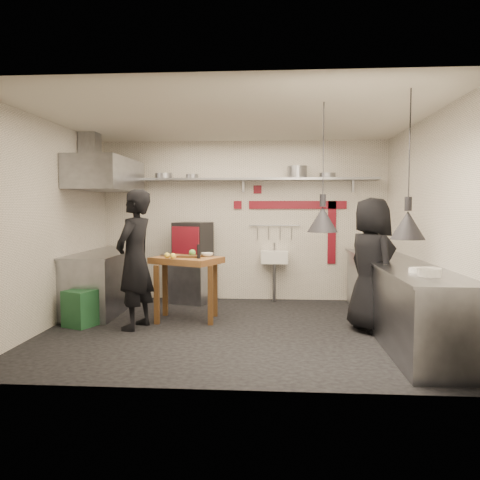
# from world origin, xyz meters

# --- Properties ---
(floor) EXTENTS (5.00, 5.00, 0.00)m
(floor) POSITION_xyz_m (0.00, 0.00, 0.00)
(floor) COLOR black
(floor) RESTS_ON ground
(ceiling) EXTENTS (5.00, 5.00, 0.00)m
(ceiling) POSITION_xyz_m (0.00, 0.00, 2.80)
(ceiling) COLOR beige
(ceiling) RESTS_ON floor
(wall_back) EXTENTS (5.00, 0.04, 2.80)m
(wall_back) POSITION_xyz_m (0.00, 2.10, 1.40)
(wall_back) COLOR beige
(wall_back) RESTS_ON floor
(wall_front) EXTENTS (5.00, 0.04, 2.80)m
(wall_front) POSITION_xyz_m (0.00, -2.10, 1.40)
(wall_front) COLOR beige
(wall_front) RESTS_ON floor
(wall_left) EXTENTS (0.04, 4.20, 2.80)m
(wall_left) POSITION_xyz_m (-2.50, 0.00, 1.40)
(wall_left) COLOR beige
(wall_left) RESTS_ON floor
(wall_right) EXTENTS (0.04, 4.20, 2.80)m
(wall_right) POSITION_xyz_m (2.50, 0.00, 1.40)
(wall_right) COLOR beige
(wall_right) RESTS_ON floor
(red_band_horiz) EXTENTS (1.70, 0.02, 0.14)m
(red_band_horiz) POSITION_xyz_m (0.95, 2.08, 1.68)
(red_band_horiz) COLOR maroon
(red_band_horiz) RESTS_ON wall_back
(red_band_vert) EXTENTS (0.14, 0.02, 1.10)m
(red_band_vert) POSITION_xyz_m (1.55, 2.08, 1.20)
(red_band_vert) COLOR maroon
(red_band_vert) RESTS_ON wall_back
(red_tile_a) EXTENTS (0.14, 0.02, 0.14)m
(red_tile_a) POSITION_xyz_m (0.25, 2.08, 1.95)
(red_tile_a) COLOR maroon
(red_tile_a) RESTS_ON wall_back
(red_tile_b) EXTENTS (0.14, 0.02, 0.14)m
(red_tile_b) POSITION_xyz_m (-0.10, 2.08, 1.68)
(red_tile_b) COLOR maroon
(red_tile_b) RESTS_ON wall_back
(back_shelf) EXTENTS (4.60, 0.34, 0.04)m
(back_shelf) POSITION_xyz_m (0.00, 1.92, 2.12)
(back_shelf) COLOR slate
(back_shelf) RESTS_ON wall_back
(shelf_bracket_left) EXTENTS (0.04, 0.06, 0.24)m
(shelf_bracket_left) POSITION_xyz_m (-1.90, 2.07, 2.02)
(shelf_bracket_left) COLOR slate
(shelf_bracket_left) RESTS_ON wall_back
(shelf_bracket_mid) EXTENTS (0.04, 0.06, 0.24)m
(shelf_bracket_mid) POSITION_xyz_m (0.00, 2.07, 2.02)
(shelf_bracket_mid) COLOR slate
(shelf_bracket_mid) RESTS_ON wall_back
(shelf_bracket_right) EXTENTS (0.04, 0.06, 0.24)m
(shelf_bracket_right) POSITION_xyz_m (1.90, 2.07, 2.02)
(shelf_bracket_right) COLOR slate
(shelf_bracket_right) RESTS_ON wall_back
(pan_far_left) EXTENTS (0.39, 0.39, 0.09)m
(pan_far_left) POSITION_xyz_m (-1.38, 1.92, 2.19)
(pan_far_left) COLOR slate
(pan_far_left) RESTS_ON back_shelf
(pan_mid_left) EXTENTS (0.25, 0.25, 0.07)m
(pan_mid_left) POSITION_xyz_m (-0.89, 1.92, 2.18)
(pan_mid_left) COLOR slate
(pan_mid_left) RESTS_ON back_shelf
(stock_pot) EXTENTS (0.38, 0.38, 0.20)m
(stock_pot) POSITION_xyz_m (0.93, 1.92, 2.24)
(stock_pot) COLOR slate
(stock_pot) RESTS_ON back_shelf
(pan_right) EXTENTS (0.30, 0.30, 0.08)m
(pan_right) POSITION_xyz_m (1.45, 1.92, 2.18)
(pan_right) COLOR slate
(pan_right) RESTS_ON back_shelf
(oven_stand) EXTENTS (0.83, 0.79, 0.80)m
(oven_stand) POSITION_xyz_m (-0.87, 1.77, 0.40)
(oven_stand) COLOR slate
(oven_stand) RESTS_ON floor
(combi_oven) EXTENTS (0.69, 0.66, 0.58)m
(combi_oven) POSITION_xyz_m (-0.86, 1.79, 1.09)
(combi_oven) COLOR black
(combi_oven) RESTS_ON oven_stand
(oven_door) EXTENTS (0.48, 0.19, 0.46)m
(oven_door) POSITION_xyz_m (-0.92, 1.46, 1.09)
(oven_door) COLOR maroon
(oven_door) RESTS_ON combi_oven
(oven_glass) EXTENTS (0.38, 0.14, 0.34)m
(oven_glass) POSITION_xyz_m (-0.92, 1.46, 1.09)
(oven_glass) COLOR black
(oven_glass) RESTS_ON oven_door
(hand_sink) EXTENTS (0.46, 0.34, 0.22)m
(hand_sink) POSITION_xyz_m (0.55, 1.92, 0.78)
(hand_sink) COLOR silver
(hand_sink) RESTS_ON wall_back
(sink_tap) EXTENTS (0.03, 0.03, 0.14)m
(sink_tap) POSITION_xyz_m (0.55, 1.92, 0.96)
(sink_tap) COLOR slate
(sink_tap) RESTS_ON hand_sink
(sink_drain) EXTENTS (0.06, 0.06, 0.66)m
(sink_drain) POSITION_xyz_m (0.55, 1.88, 0.34)
(sink_drain) COLOR slate
(sink_drain) RESTS_ON floor
(utensil_rail) EXTENTS (0.90, 0.02, 0.02)m
(utensil_rail) POSITION_xyz_m (0.55, 2.06, 1.32)
(utensil_rail) COLOR slate
(utensil_rail) RESTS_ON wall_back
(counter_right) EXTENTS (0.70, 3.80, 0.90)m
(counter_right) POSITION_xyz_m (2.15, 0.00, 0.45)
(counter_right) COLOR slate
(counter_right) RESTS_ON floor
(counter_right_top) EXTENTS (0.76, 3.90, 0.03)m
(counter_right_top) POSITION_xyz_m (2.15, 0.00, 0.92)
(counter_right_top) COLOR slate
(counter_right_top) RESTS_ON counter_right
(plate_stack) EXTENTS (0.28, 0.28, 0.09)m
(plate_stack) POSITION_xyz_m (2.12, -1.30, 0.97)
(plate_stack) COLOR silver
(plate_stack) RESTS_ON counter_right_top
(small_bowl_right) EXTENTS (0.26, 0.26, 0.05)m
(small_bowl_right) POSITION_xyz_m (2.10, -1.01, 0.96)
(small_bowl_right) COLOR silver
(small_bowl_right) RESTS_ON counter_right_top
(counter_left) EXTENTS (0.70, 1.90, 0.90)m
(counter_left) POSITION_xyz_m (-2.15, 1.05, 0.45)
(counter_left) COLOR slate
(counter_left) RESTS_ON floor
(counter_left_top) EXTENTS (0.76, 2.00, 0.03)m
(counter_left_top) POSITION_xyz_m (-2.15, 1.05, 0.92)
(counter_left_top) COLOR slate
(counter_left_top) RESTS_ON counter_left
(extractor_hood) EXTENTS (0.78, 1.60, 0.50)m
(extractor_hood) POSITION_xyz_m (-2.10, 1.05, 2.15)
(extractor_hood) COLOR slate
(extractor_hood) RESTS_ON ceiling
(hood_duct) EXTENTS (0.28, 0.28, 0.50)m
(hood_duct) POSITION_xyz_m (-2.35, 1.05, 2.55)
(hood_duct) COLOR slate
(hood_duct) RESTS_ON ceiling
(green_bin) EXTENTS (0.48, 0.48, 0.50)m
(green_bin) POSITION_xyz_m (-2.12, 0.02, 0.25)
(green_bin) COLOR #1D502B
(green_bin) RESTS_ON floor
(prep_table) EXTENTS (1.10, 0.96, 0.92)m
(prep_table) POSITION_xyz_m (-0.72, 0.47, 0.46)
(prep_table) COLOR brown
(prep_table) RESTS_ON floor
(cutting_board) EXTENTS (0.35, 0.26, 0.02)m
(cutting_board) POSITION_xyz_m (-0.68, 0.47, 0.93)
(cutting_board) COLOR #4E3017
(cutting_board) RESTS_ON prep_table
(pepper_mill) EXTENTS (0.06, 0.06, 0.20)m
(pepper_mill) POSITION_xyz_m (-0.52, 0.29, 1.02)
(pepper_mill) COLOR black
(pepper_mill) RESTS_ON prep_table
(lemon_a) EXTENTS (0.09, 0.09, 0.08)m
(lemon_a) POSITION_xyz_m (-0.97, 0.31, 0.96)
(lemon_a) COLOR yellow
(lemon_a) RESTS_ON prep_table
(lemon_b) EXTENTS (0.09, 0.09, 0.08)m
(lemon_b) POSITION_xyz_m (-0.88, 0.26, 0.96)
(lemon_b) COLOR yellow
(lemon_b) RESTS_ON prep_table
(veg_ball) EXTENTS (0.11, 0.11, 0.10)m
(veg_ball) POSITION_xyz_m (-0.66, 0.60, 0.97)
(veg_ball) COLOR #5F9B44
(veg_ball) RESTS_ON prep_table
(steel_tray) EXTENTS (0.18, 0.13, 0.03)m
(steel_tray) POSITION_xyz_m (-1.03, 0.58, 0.94)
(steel_tray) COLOR slate
(steel_tray) RESTS_ON prep_table
(bowl) EXTENTS (0.23, 0.23, 0.06)m
(bowl) POSITION_xyz_m (-0.43, 0.57, 0.95)
(bowl) COLOR silver
(bowl) RESTS_ON prep_table
(heat_lamp_near) EXTENTS (0.35, 0.35, 1.44)m
(heat_lamp_near) POSITION_xyz_m (1.08, -0.86, 2.08)
(heat_lamp_near) COLOR black
(heat_lamp_near) RESTS_ON ceiling
(heat_lamp_far) EXTENTS (0.40, 0.40, 1.48)m
(heat_lamp_far) POSITION_xyz_m (1.86, -1.42, 2.06)
(heat_lamp_far) COLOR black
(heat_lamp_far) RESTS_ON ceiling
(chef_left) EXTENTS (0.61, 0.78, 1.88)m
(chef_left) POSITION_xyz_m (-1.33, -0.04, 0.94)
(chef_left) COLOR black
(chef_left) RESTS_ON floor
(chef_right) EXTENTS (0.84, 1.01, 1.77)m
(chef_right) POSITION_xyz_m (1.82, 0.05, 0.88)
(chef_right) COLOR black
(chef_right) RESTS_ON floor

